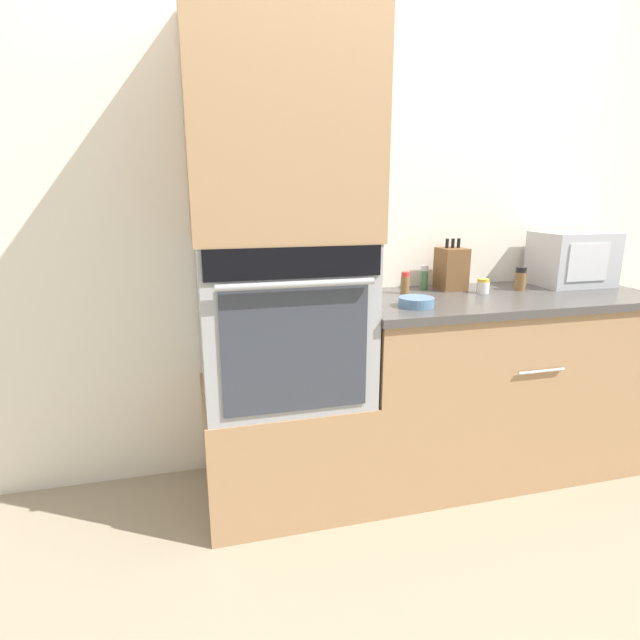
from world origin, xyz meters
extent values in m
plane|color=gray|center=(0.00, 0.00, 0.00)|extent=(12.00, 12.00, 0.00)
cube|color=silver|center=(0.00, 0.63, 1.25)|extent=(8.00, 0.05, 2.50)
cube|color=#A87F56|center=(-0.34, 0.30, 0.25)|extent=(0.68, 0.60, 0.50)
cube|color=#9EA0A5|center=(-0.34, 0.30, 0.82)|extent=(0.66, 0.59, 0.65)
cube|color=black|center=(-0.34, 0.00, 1.09)|extent=(0.63, 0.01, 0.11)
cube|color=#3FBFF2|center=(-0.34, 0.00, 1.09)|extent=(0.09, 0.00, 0.03)
cube|color=#333842|center=(-0.34, 0.00, 0.78)|extent=(0.54, 0.01, 0.48)
cylinder|color=#9EA0A5|center=(-0.34, -0.03, 1.02)|extent=(0.56, 0.02, 0.02)
cube|color=#A87F56|center=(-0.34, 0.30, 1.59)|extent=(0.68, 0.60, 0.89)
cube|color=#A87F56|center=(0.71, 0.30, 0.42)|extent=(1.42, 0.60, 0.83)
cube|color=#474442|center=(0.71, 0.30, 0.85)|extent=(1.44, 0.63, 0.03)
cylinder|color=#B7B7BC|center=(0.71, -0.01, 0.60)|extent=(0.22, 0.01, 0.01)
cube|color=#B2B5BA|center=(1.19, 0.43, 1.00)|extent=(0.37, 0.26, 0.27)
cube|color=silver|center=(1.16, 0.30, 1.00)|extent=(0.23, 0.01, 0.18)
cube|color=brown|center=(0.53, 0.48, 0.97)|extent=(0.12, 0.14, 0.20)
cylinder|color=black|center=(0.50, 0.48, 1.09)|extent=(0.02, 0.02, 0.04)
cylinder|color=black|center=(0.53, 0.48, 1.09)|extent=(0.02, 0.02, 0.04)
cylinder|color=black|center=(0.56, 0.48, 1.09)|extent=(0.02, 0.02, 0.04)
cylinder|color=#517599|center=(0.21, 0.17, 0.89)|extent=(0.15, 0.15, 0.04)
cylinder|color=brown|center=(0.85, 0.37, 0.91)|extent=(0.05, 0.05, 0.09)
cylinder|color=black|center=(0.85, 0.37, 0.97)|extent=(0.05, 0.05, 0.02)
cylinder|color=#427047|center=(0.41, 0.51, 0.91)|extent=(0.04, 0.04, 0.09)
cylinder|color=#B7B7BC|center=(0.41, 0.51, 0.97)|extent=(0.04, 0.04, 0.03)
cylinder|color=silver|center=(0.63, 0.35, 0.89)|extent=(0.06, 0.06, 0.05)
cylinder|color=gold|center=(0.63, 0.35, 0.93)|extent=(0.05, 0.05, 0.01)
cylinder|color=brown|center=(0.28, 0.44, 0.91)|extent=(0.04, 0.04, 0.08)
cylinder|color=red|center=(0.28, 0.44, 0.96)|extent=(0.04, 0.04, 0.02)
camera|label=1|loc=(-0.69, -1.68, 1.33)|focal=28.00mm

